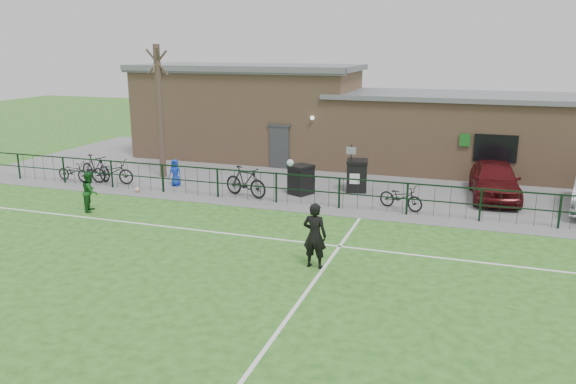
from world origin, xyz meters
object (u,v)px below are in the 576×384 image
(bare_tree, at_px, (160,112))
(car_maroon, at_px, (495,180))
(spectator_child, at_px, (175,173))
(outfield_player, at_px, (90,192))
(bicycle_a, at_px, (73,171))
(bicycle_c, at_px, (112,172))
(bicycle_e, at_px, (401,197))
(wheelie_bin_left, at_px, (301,181))
(ball_ground, at_px, (137,190))
(bicycle_d, at_px, (246,182))
(sign_post, at_px, (351,169))
(wheelie_bin_right, at_px, (357,176))
(bicycle_b, at_px, (96,168))

(bare_tree, height_order, car_maroon, bare_tree)
(spectator_child, height_order, outfield_player, outfield_player)
(bare_tree, bearing_deg, bicycle_a, -148.15)
(bicycle_c, bearing_deg, bicycle_a, 87.98)
(spectator_child, bearing_deg, bicycle_e, -4.08)
(wheelie_bin_left, relative_size, outfield_player, 0.77)
(ball_ground, bearing_deg, car_maroon, 14.85)
(bicycle_d, xyz_separation_m, ball_ground, (-4.57, -0.79, -0.52))
(sign_post, bearing_deg, bicycle_c, -169.70)
(wheelie_bin_right, distance_m, ball_ground, 9.19)
(sign_post, bearing_deg, outfield_player, -146.28)
(bare_tree, xyz_separation_m, spectator_child, (1.44, -1.39, -2.40))
(bare_tree, height_order, sign_post, bare_tree)
(sign_post, xyz_separation_m, bicycle_a, (-12.23, -2.03, -0.56))
(bicycle_a, xyz_separation_m, ball_ground, (3.80, -0.77, -0.35))
(wheelie_bin_right, relative_size, bicycle_a, 0.74)
(bicycle_b, height_order, bicycle_e, bicycle_b)
(car_maroon, height_order, bicycle_c, car_maroon)
(wheelie_bin_left, height_order, bicycle_b, bicycle_b)
(bicycle_d, distance_m, spectator_child, 3.65)
(bicycle_c, xyz_separation_m, ball_ground, (1.86, -0.93, -0.44))
(bare_tree, xyz_separation_m, bicycle_a, (-3.35, -2.08, -2.54))
(spectator_child, bearing_deg, bicycle_d, -11.72)
(car_maroon, distance_m, bicycle_c, 16.15)
(car_maroon, xyz_separation_m, bicycle_d, (-9.47, -2.94, -0.14))
(bicycle_a, relative_size, ball_ground, 7.40)
(bare_tree, relative_size, wheelie_bin_left, 5.33)
(bicycle_d, bearing_deg, car_maroon, -56.19)
(bare_tree, height_order, wheelie_bin_left, bare_tree)
(spectator_child, bearing_deg, bare_tree, 134.83)
(bicycle_e, xyz_separation_m, spectator_child, (-9.76, 0.50, 0.12))
(bare_tree, relative_size, spectator_child, 5.14)
(car_maroon, xyz_separation_m, bicycle_e, (-3.30, -2.76, -0.29))
(bicycle_b, relative_size, bicycle_e, 1.10)
(wheelie_bin_right, distance_m, bicycle_d, 4.68)
(sign_post, relative_size, bicycle_c, 0.99)
(ball_ground, bearing_deg, wheelie_bin_right, 19.94)
(car_maroon, relative_size, ball_ground, 19.48)
(bicycle_b, distance_m, outfield_player, 4.99)
(bicycle_d, bearing_deg, bicycle_a, 106.74)
(bare_tree, xyz_separation_m, sign_post, (8.88, -0.05, -1.98))
(wheelie_bin_left, xyz_separation_m, sign_post, (1.85, 0.94, 0.44))
(bare_tree, distance_m, ball_ground, 4.08)
(sign_post, height_order, outfield_player, sign_post)
(bicycle_e, bearing_deg, spectator_child, 107.86)
(ball_ground, bearing_deg, wheelie_bin_left, 15.80)
(bare_tree, bearing_deg, wheelie_bin_left, -7.99)
(outfield_player, bearing_deg, ball_ground, -25.15)
(wheelie_bin_right, height_order, spectator_child, wheelie_bin_right)
(sign_post, xyz_separation_m, ball_ground, (-8.42, -2.80, -0.91))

